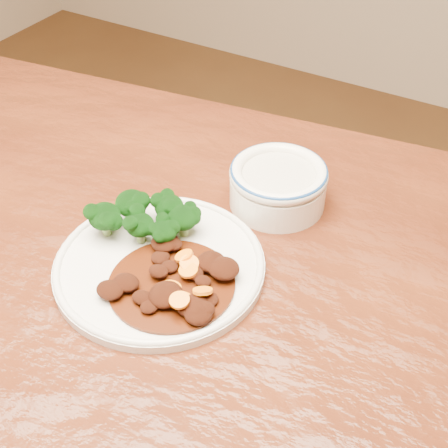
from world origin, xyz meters
The scene contains 5 objects.
dining_table centered at (0.00, 0.00, 0.67)m, with size 1.60×1.08×0.75m.
dinner_plate centered at (0.04, 0.04, 0.76)m, with size 0.26×0.26×0.02m.
broccoli_florets centered at (-0.01, 0.09, 0.79)m, with size 0.13×0.10×0.05m.
mince_stew centered at (0.08, 0.02, 0.77)m, with size 0.15×0.15×0.03m.
dip_bowl centered at (0.11, 0.24, 0.78)m, with size 0.14×0.14×0.06m.
Camera 1 is at (0.39, -0.40, 1.30)m, focal length 50.00 mm.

